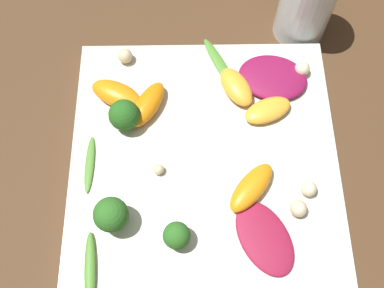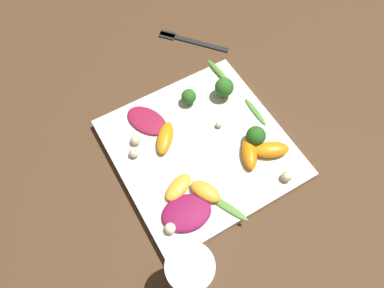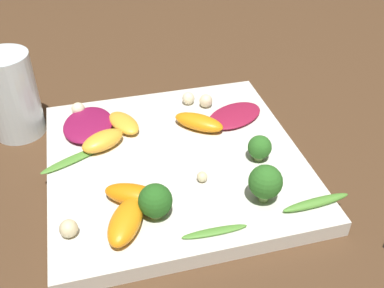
{
  "view_description": "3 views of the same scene",
  "coord_description": "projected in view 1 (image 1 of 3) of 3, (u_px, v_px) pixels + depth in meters",
  "views": [
    {
      "loc": [
        0.2,
        -0.02,
        0.49
      ],
      "look_at": [
        -0.01,
        -0.01,
        0.04
      ],
      "focal_mm": 42.0,
      "sensor_mm": 36.0,
      "label": 1
    },
    {
      "loc": [
        -0.27,
        0.18,
        0.62
      ],
      "look_at": [
        0.0,
        0.02,
        0.04
      ],
      "focal_mm": 35.0,
      "sensor_mm": 36.0,
      "label": 2
    },
    {
      "loc": [
        -0.09,
        -0.42,
        0.37
      ],
      "look_at": [
        0.02,
        -0.01,
        0.04
      ],
      "focal_mm": 42.0,
      "sensor_mm": 36.0,
      "label": 3
    }
  ],
  "objects": [
    {
      "name": "macadamia_nut_2",
      "position": [
        125.0,
        56.0,
        0.56
      ],
      "size": [
        0.02,
        0.02,
        0.02
      ],
      "color": "beige",
      "rests_on": "plate"
    },
    {
      "name": "macadamia_nut_4",
      "position": [
        309.0,
        188.0,
        0.49
      ],
      "size": [
        0.02,
        0.02,
        0.02
      ],
      "color": "beige",
      "rests_on": "plate"
    },
    {
      "name": "arugula_sprig_0",
      "position": [
        90.0,
        164.0,
        0.51
      ],
      "size": [
        0.07,
        0.01,
        0.0
      ],
      "color": "#518E33",
      "rests_on": "plate"
    },
    {
      "name": "arugula_sprig_2",
      "position": [
        220.0,
        64.0,
        0.56
      ],
      "size": [
        0.08,
        0.05,
        0.0
      ],
      "color": "#518E33",
      "rests_on": "plate"
    },
    {
      "name": "orange_segment_1",
      "position": [
        236.0,
        87.0,
        0.54
      ],
      "size": [
        0.06,
        0.05,
        0.02
      ],
      "color": "#FCAD33",
      "rests_on": "plate"
    },
    {
      "name": "broccoli_floret_0",
      "position": [
        177.0,
        236.0,
        0.46
      ],
      "size": [
        0.03,
        0.03,
        0.03
      ],
      "color": "#7A9E51",
      "rests_on": "plate"
    },
    {
      "name": "orange_segment_3",
      "position": [
        268.0,
        110.0,
        0.53
      ],
      "size": [
        0.05,
        0.07,
        0.02
      ],
      "color": "#FCAD33",
      "rests_on": "plate"
    },
    {
      "name": "arugula_sprig_1",
      "position": [
        90.0,
        270.0,
        0.46
      ],
      "size": [
        0.08,
        0.02,
        0.01
      ],
      "color": "#518E33",
      "rests_on": "plate"
    },
    {
      "name": "orange_segment_0",
      "position": [
        117.0,
        94.0,
        0.53
      ],
      "size": [
        0.06,
        0.07,
        0.02
      ],
      "color": "orange",
      "rests_on": "plate"
    },
    {
      "name": "macadamia_nut_1",
      "position": [
        159.0,
        169.0,
        0.5
      ],
      "size": [
        0.01,
        0.01,
        0.01
      ],
      "color": "beige",
      "rests_on": "plate"
    },
    {
      "name": "orange_segment_4",
      "position": [
        148.0,
        104.0,
        0.53
      ],
      "size": [
        0.07,
        0.05,
        0.02
      ],
      "color": "orange",
      "rests_on": "plate"
    },
    {
      "name": "drinking_glass",
      "position": [
        308.0,
        0.0,
        0.56
      ],
      "size": [
        0.07,
        0.07,
        0.12
      ],
      "color": "silver",
      "rests_on": "ground_plane"
    },
    {
      "name": "radicchio_leaf_0",
      "position": [
        273.0,
        77.0,
        0.55
      ],
      "size": [
        0.08,
        0.1,
        0.01
      ],
      "color": "maroon",
      "rests_on": "plate"
    },
    {
      "name": "orange_segment_2",
      "position": [
        251.0,
        188.0,
        0.49
      ],
      "size": [
        0.07,
        0.06,
        0.02
      ],
      "color": "orange",
      "rests_on": "plate"
    },
    {
      "name": "plate",
      "position": [
        204.0,
        158.0,
        0.52
      ],
      "size": [
        0.3,
        0.3,
        0.02
      ],
      "color": "silver",
      "rests_on": "ground_plane"
    },
    {
      "name": "ground_plane",
      "position": [
        204.0,
        161.0,
        0.53
      ],
      "size": [
        2.4,
        2.4,
        0.0
      ],
      "primitive_type": "plane",
      "color": "#4C331E"
    },
    {
      "name": "broccoli_floret_2",
      "position": [
        124.0,
        115.0,
        0.51
      ],
      "size": [
        0.04,
        0.04,
        0.04
      ],
      "color": "#7A9E51",
      "rests_on": "plate"
    },
    {
      "name": "broccoli_floret_1",
      "position": [
        111.0,
        215.0,
        0.46
      ],
      "size": [
        0.04,
        0.04,
        0.04
      ],
      "color": "#84AD5B",
      "rests_on": "plate"
    },
    {
      "name": "macadamia_nut_0",
      "position": [
        302.0,
        69.0,
        0.55
      ],
      "size": [
        0.02,
        0.02,
        0.02
      ],
      "color": "beige",
      "rests_on": "plate"
    },
    {
      "name": "macadamia_nut_3",
      "position": [
        298.0,
        208.0,
        0.48
      ],
      "size": [
        0.02,
        0.02,
        0.02
      ],
      "color": "beige",
      "rests_on": "plate"
    },
    {
      "name": "radicchio_leaf_1",
      "position": [
        264.0,
        238.0,
        0.47
      ],
      "size": [
        0.1,
        0.08,
        0.01
      ],
      "color": "maroon",
      "rests_on": "plate"
    }
  ]
}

